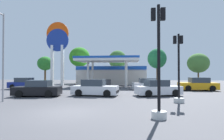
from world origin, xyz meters
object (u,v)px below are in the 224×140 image
at_px(car_3, 95,88).
at_px(tree_0, 45,64).
at_px(tree_3, 157,59).
at_px(tree_4, 198,63).
at_px(car_0, 148,85).
at_px(car_2, 25,84).
at_px(car_5, 38,89).
at_px(corner_streetlamp, 1,48).
at_px(traffic_signal_1, 179,78).
at_px(car_4, 198,85).
at_px(tree_2, 118,60).
at_px(tree_1, 80,57).
at_px(station_pole_sign, 57,46).
at_px(car_1, 158,88).
at_px(traffic_signal_0, 159,76).

distance_m(car_3, tree_0, 25.27).
xyz_separation_m(tree_3, tree_4, (7.54, -2.24, -1.13)).
bearing_deg(car_0, car_2, -178.91).
bearing_deg(car_5, corner_streetlamp, -105.26).
xyz_separation_m(car_2, traffic_signal_1, (17.35, -9.56, 1.08)).
bearing_deg(car_5, car_2, 128.16).
distance_m(car_4, tree_4, 15.49).
xyz_separation_m(car_3, tree_0, (-14.84, 20.16, 3.41)).
distance_m(car_3, car_5, 5.06).
height_order(car_2, corner_streetlamp, corner_streetlamp).
bearing_deg(tree_2, tree_1, -166.46).
xyz_separation_m(station_pole_sign, tree_3, (17.72, 9.86, -1.52)).
bearing_deg(tree_0, traffic_signal_1, -47.49).
distance_m(car_0, car_2, 16.14).
xyz_separation_m(tree_4, corner_streetlamp, (-22.07, -24.92, -0.15)).
bearing_deg(car_0, station_pole_sign, 156.69).
xyz_separation_m(car_1, tree_3, (2.94, 22.15, 4.49)).
distance_m(station_pole_sign, car_3, 16.84).
bearing_deg(car_4, car_5, -155.78).
bearing_deg(tree_3, tree_2, -178.77).
height_order(traffic_signal_0, tree_2, tree_2).
distance_m(traffic_signal_0, tree_4, 30.77).
relative_size(tree_0, tree_1, 0.75).
height_order(car_5, corner_streetlamp, corner_streetlamp).
distance_m(car_3, tree_2, 22.95).
height_order(car_3, tree_2, tree_2).
bearing_deg(tree_2, tree_0, -171.06).
relative_size(station_pole_sign, tree_0, 1.91).
bearing_deg(tree_2, car_4, -56.39).
height_order(tree_3, tree_4, tree_3).
distance_m(tree_3, tree_4, 7.94).
distance_m(car_0, tree_4, 17.88).
xyz_separation_m(car_3, tree_4, (16.19, 20.48, 3.35)).
bearing_deg(car_4, tree_4, 70.56).
bearing_deg(tree_0, car_3, -53.64).
relative_size(car_1, car_2, 1.07).
xyz_separation_m(car_5, tree_1, (-2.59, 21.69, 4.79)).
relative_size(car_0, car_1, 0.96).
relative_size(car_3, tree_4, 0.72).
bearing_deg(car_4, tree_3, 98.62).
bearing_deg(car_5, tree_3, 60.20).
height_order(car_2, traffic_signal_1, traffic_signal_1).
xyz_separation_m(traffic_signal_0, traffic_signal_1, (2.04, 4.69, -0.20)).
bearing_deg(tree_2, traffic_signal_1, -76.24).
relative_size(station_pole_sign, tree_2, 1.53).
height_order(traffic_signal_1, tree_1, tree_1).
height_order(traffic_signal_0, tree_0, tree_0).
xyz_separation_m(station_pole_sign, car_5, (4.11, -13.89, -6.02)).
relative_size(traffic_signal_1, tree_0, 0.86).
distance_m(car_1, car_4, 7.85).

